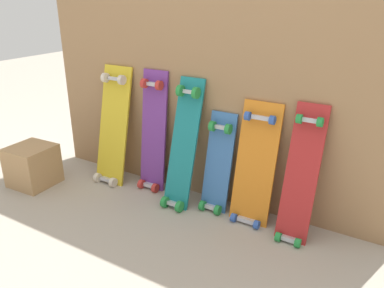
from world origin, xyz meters
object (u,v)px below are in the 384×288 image
object	(u,v)px
wooden_crate	(33,165)
skateboard_purple	(153,136)
skateboard_orange	(255,170)
skateboard_teal	(183,149)
skateboard_blue	(217,168)
skateboard_red	(300,181)
skateboard_yellow	(113,130)

from	to	relation	value
wooden_crate	skateboard_purple	bearing A→B (deg)	28.90
skateboard_orange	wooden_crate	world-z (taller)	skateboard_orange
skateboard_purple	skateboard_orange	size ratio (longest dim) A/B	1.12
skateboard_teal	skateboard_orange	distance (m)	0.47
skateboard_blue	skateboard_purple	bearing A→B (deg)	177.25
skateboard_orange	skateboard_blue	bearing A→B (deg)	178.89
skateboard_red	skateboard_blue	bearing A→B (deg)	176.32
skateboard_yellow	skateboard_blue	bearing A→B (deg)	1.66
skateboard_teal	wooden_crate	distance (m)	1.11
skateboard_teal	wooden_crate	world-z (taller)	skateboard_teal
skateboard_purple	skateboard_blue	bearing A→B (deg)	-2.75
skateboard_red	wooden_crate	distance (m)	1.81
skateboard_purple	skateboard_teal	bearing A→B (deg)	-14.57
skateboard_yellow	skateboard_purple	world-z (taller)	skateboard_purple
skateboard_orange	skateboard_red	xyz separation A→B (m)	(0.27, -0.03, 0.01)
skateboard_blue	skateboard_orange	world-z (taller)	skateboard_orange
skateboard_yellow	skateboard_red	bearing A→B (deg)	-0.41
skateboard_purple	skateboard_blue	world-z (taller)	skateboard_purple
skateboard_purple	wooden_crate	distance (m)	0.89
skateboard_orange	skateboard_red	distance (m)	0.28
skateboard_teal	skateboard_orange	xyz separation A→B (m)	(0.47, 0.04, -0.05)
wooden_crate	skateboard_orange	bearing A→B (deg)	14.45
skateboard_purple	skateboard_orange	world-z (taller)	skateboard_purple
skateboard_purple	skateboard_red	world-z (taller)	skateboard_purple
skateboard_orange	wooden_crate	bearing A→B (deg)	-165.55
skateboard_yellow	skateboard_purple	size ratio (longest dim) A/B	1.00
skateboard_yellow	skateboard_orange	xyz separation A→B (m)	(1.06, 0.02, -0.06)
skateboard_purple	skateboard_blue	xyz separation A→B (m)	(0.50, -0.02, -0.10)
skateboard_blue	skateboard_teal	bearing A→B (deg)	-167.69
skateboard_yellow	wooden_crate	xyz separation A→B (m)	(-0.44, -0.37, -0.23)
skateboard_orange	skateboard_teal	bearing A→B (deg)	-174.62
skateboard_yellow	skateboard_teal	xyz separation A→B (m)	(0.59, -0.02, -0.01)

